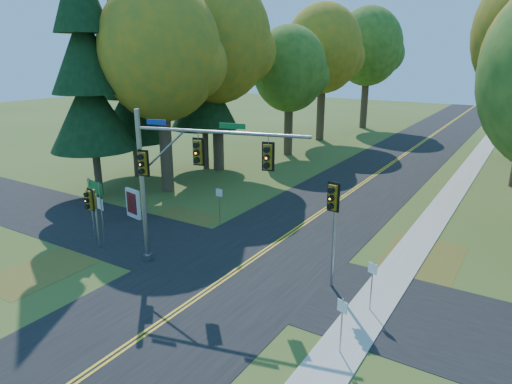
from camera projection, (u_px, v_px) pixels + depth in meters
The scene contains 25 objects.
ground at pixel (216, 285), 19.42m from camera, with size 160.00×160.00×0.00m, color #39521D.
road_main at pixel (216, 285), 19.41m from camera, with size 8.00×160.00×0.02m, color black.
road_cross at pixel (242, 267), 21.04m from camera, with size 60.00×6.00×0.02m, color black.
centerline_left at pixel (214, 284), 19.46m from camera, with size 0.10×160.00×0.01m, color gold.
centerline_right at pixel (218, 285), 19.36m from camera, with size 0.10×160.00×0.01m, color gold.
sidewalk_east at pixel (356, 329), 16.27m from camera, with size 1.60×160.00×0.06m, color #9E998E.
leaf_patch_w_near at pixel (167, 226), 25.95m from camera, with size 4.00×6.00×0.00m, color brown.
leaf_patch_e at pixel (414, 269), 20.84m from camera, with size 3.50×8.00×0.00m, color brown.
leaf_patch_w_far at pixel (45, 269), 20.78m from camera, with size 3.00×5.00×0.00m, color brown.
tree_w_a at pixel (162, 52), 29.86m from camera, with size 8.00×8.00×14.15m.
tree_w_b at pixel (217, 40), 35.50m from camera, with size 8.60×8.60×15.38m.
tree_w_c at pixel (291, 70), 41.74m from camera, with size 6.80×6.80×11.91m.
tree_w_d at pixel (324, 49), 48.56m from camera, with size 8.20×8.20×14.56m.
tree_w_e at pixel (369, 47), 56.71m from camera, with size 8.40×8.40×14.97m.
pine_a at pixel (86, 57), 28.92m from camera, with size 5.60×5.60×19.48m.
pine_b at pixel (130, 71), 34.03m from camera, with size 5.60×5.60×17.31m.
pine_c at pixel (202, 49), 36.11m from camera, with size 5.60×5.60×20.56m.
traffic_mast at pixel (180, 170), 19.76m from camera, with size 7.67×2.38×7.15m.
east_signal_pole at pixel (333, 209), 18.15m from camera, with size 0.54×0.62×4.63m.
ped_signal_pole at pixel (92, 204), 22.29m from camera, with size 0.50×0.58×3.17m.
route_sign_cluster at pixel (96, 199), 23.16m from camera, with size 1.53×0.41×3.35m.
info_kiosk at pixel (133, 204), 27.01m from camera, with size 1.29×0.43×1.78m.
reg_sign_e_north at pixel (372, 277), 17.07m from camera, with size 0.38×0.16×2.07m.
reg_sign_e_south at pixel (342, 316), 14.60m from camera, with size 0.37×0.16×2.03m.
reg_sign_w at pixel (219, 199), 25.97m from camera, with size 0.41×0.08×2.15m.
Camera 1 is at (10.65, -13.85, 9.50)m, focal length 32.00 mm.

